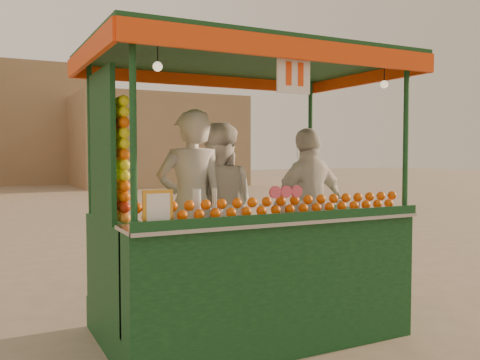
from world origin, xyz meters
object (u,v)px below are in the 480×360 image
vendor_left (191,205)px  vendor_right (309,206)px  juice_cart (244,245)px  vendor_middle (217,207)px

vendor_left → vendor_right: (1.45, 0.00, -0.07)m
juice_cart → vendor_middle: bearing=90.6°
vendor_middle → vendor_right: 1.07m
juice_cart → vendor_left: size_ratio=1.61×
vendor_left → vendor_right: 1.45m
vendor_middle → vendor_right: size_ratio=1.02×
vendor_middle → vendor_right: bearing=-162.6°
vendor_left → juice_cart: bearing=144.9°
juice_cart → vendor_right: bearing=20.3°
juice_cart → vendor_right: (1.04, 0.38, 0.30)m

